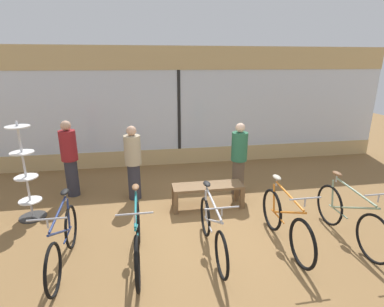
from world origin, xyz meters
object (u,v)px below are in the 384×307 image
bicycle_center (212,230)px  bicycle_far_left (63,242)px  bicycle_far_right (349,217)px  display_bench (208,189)px  bicycle_right (285,222)px  customer_by_window (133,162)px  bicycle_left (137,237)px  customer_near_rack (239,158)px  customer_mid_floor (70,157)px  accessory_rack (27,180)px

bicycle_center → bicycle_far_left: bearing=179.1°
bicycle_far_right → display_bench: 2.51m
bicycle_center → bicycle_right: 1.18m
bicycle_far_left → bicycle_far_right: bearing=-0.9°
display_bench → bicycle_center: bearing=-99.8°
bicycle_center → customer_by_window: bearing=119.3°
bicycle_far_right → customer_by_window: customer_by_window is taller
customer_by_window → bicycle_left: bearing=-88.0°
customer_near_rack → customer_mid_floor: customer_mid_floor is taller
bicycle_left → bicycle_center: 1.11m
bicycle_center → customer_near_rack: bearing=62.2°
customer_by_window → customer_mid_floor: (-1.33, 0.38, 0.04)m
accessory_rack → customer_near_rack: size_ratio=1.16×
bicycle_right → bicycle_far_right: bearing=-1.8°
bicycle_center → customer_by_window: (-1.19, 2.12, 0.45)m
bicycle_far_left → bicycle_center: 2.15m
bicycle_center → bicycle_right: size_ratio=0.97×
customer_mid_floor → bicycle_far_left: bearing=-81.5°
bicycle_center → accessory_rack: accessory_rack is taller
bicycle_left → display_bench: 2.03m
bicycle_right → bicycle_left: bearing=-179.3°
bicycle_far_left → customer_mid_floor: bearing=98.5°
bicycle_left → bicycle_right: (2.29, 0.03, 0.00)m
bicycle_far_right → bicycle_far_left: bearing=179.1°
customer_near_rack → accessory_rack: bearing=-174.5°
bicycle_far_left → bicycle_right: (3.32, -0.04, 0.01)m
customer_by_window → customer_mid_floor: customer_mid_floor is taller
bicycle_far_left → customer_by_window: size_ratio=1.08×
bicycle_left → bicycle_far_left: bearing=176.4°
bicycle_center → customer_by_window: size_ratio=1.08×
bicycle_far_right → customer_by_window: (-3.44, 2.16, 0.42)m
bicycle_right → customer_mid_floor: 4.49m
customer_by_window → customer_mid_floor: 1.38m
bicycle_center → display_bench: (0.26, 1.47, 0.01)m
bicycle_right → accessory_rack: accessory_rack is taller
accessory_rack → bicycle_far_left: bearing=-59.1°
customer_by_window → customer_near_rack: bearing=-3.4°
bicycle_far_left → bicycle_far_right: size_ratio=0.94×
accessory_rack → customer_mid_floor: accessory_rack is taller
accessory_rack → display_bench: (3.33, -0.12, -0.37)m
bicycle_far_right → bicycle_center: bearing=179.1°
bicycle_left → customer_by_window: 2.20m
accessory_rack → customer_by_window: (1.89, 0.53, 0.07)m
bicycle_right → customer_near_rack: customer_near_rack is taller
display_bench → customer_near_rack: customer_near_rack is taller
bicycle_left → accessory_rack: 2.57m
bicycle_far_left → customer_mid_floor: 2.54m
display_bench → bicycle_far_right: bearing=-37.1°
bicycle_left → bicycle_far_right: bicycle_far_right is taller
display_bench → customer_near_rack: bearing=33.1°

